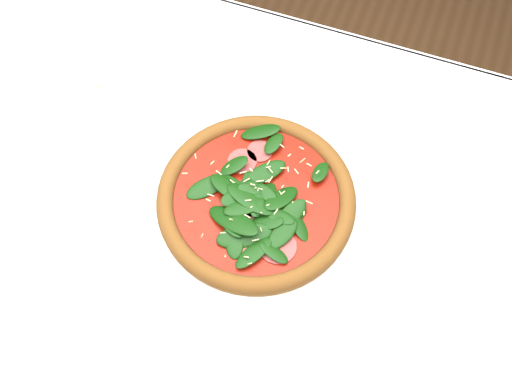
% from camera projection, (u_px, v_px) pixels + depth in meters
% --- Properties ---
extents(ground, '(6.00, 6.00, 0.00)m').
position_uv_depth(ground, '(229.00, 332.00, 1.51)').
color(ground, brown).
rests_on(ground, ground).
extents(dining_table, '(1.21, 0.81, 0.75)m').
position_uv_depth(dining_table, '(212.00, 230.00, 0.94)').
color(dining_table, white).
rests_on(dining_table, ground).
extents(plate, '(0.34, 0.34, 0.01)m').
position_uv_depth(plate, '(256.00, 203.00, 0.84)').
color(plate, white).
rests_on(plate, dining_table).
extents(pizza, '(0.32, 0.32, 0.04)m').
position_uv_depth(pizza, '(256.00, 197.00, 0.83)').
color(pizza, brown).
rests_on(pizza, plate).
extents(wine_glass, '(0.08, 0.08, 0.19)m').
position_uv_depth(wine_glass, '(86.00, 74.00, 0.80)').
color(wine_glass, white).
rests_on(wine_glass, dining_table).
extents(saucer_far, '(0.14, 0.14, 0.01)m').
position_uv_depth(saucer_far, '(451.00, 157.00, 0.88)').
color(saucer_far, white).
rests_on(saucer_far, dining_table).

